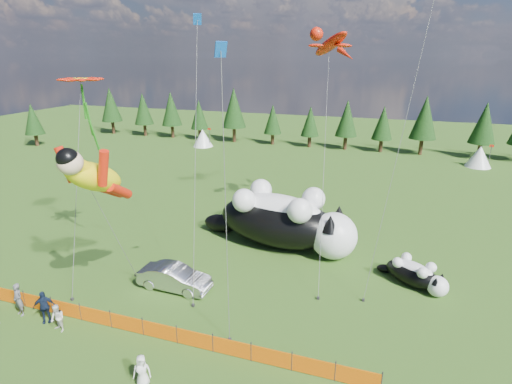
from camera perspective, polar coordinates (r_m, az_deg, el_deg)
ground at (r=24.75m, az=-9.78°, el=-15.82°), size 160.00×160.00×0.00m
safety_fence at (r=22.39m, az=-13.59°, el=-18.74°), size 22.06×0.06×1.10m
tree_line at (r=64.32m, az=9.14°, el=9.77°), size 90.00×4.00×8.00m
festival_tents at (r=59.09m, az=18.79°, el=5.63°), size 50.00×3.20×2.80m
cat_large at (r=30.41m, az=4.00°, el=-3.94°), size 12.74×6.00×4.62m
cat_small at (r=27.81m, az=21.82°, el=-10.82°), size 4.35×3.35×1.75m
car at (r=26.13m, az=-11.56°, el=-11.90°), size 4.71×1.73×1.54m
spectator_a at (r=26.82m, az=-30.84°, el=-13.07°), size 0.81×0.63×1.96m
spectator_b at (r=24.55m, az=-26.50°, el=-15.87°), size 0.86×0.64×1.58m
spectator_c at (r=25.51m, az=-28.02°, el=-14.28°), size 1.25×1.12×1.92m
spectator_e at (r=19.93m, az=-15.99°, el=-23.38°), size 0.93×0.79×1.62m
superhero_kite at (r=22.84m, az=-22.07°, el=2.01°), size 4.59×5.74×10.40m
gecko_kite at (r=32.38m, az=10.59°, el=20.04°), size 6.33×14.68×18.49m
flower_kite at (r=27.43m, az=-23.73°, el=14.16°), size 3.21×6.16×13.28m
diamond_kite_a at (r=26.50m, az=-8.42°, el=21.03°), size 2.55×6.73×17.31m
diamond_kite_c at (r=17.50m, az=-4.96°, el=16.77°), size 0.83×0.82×14.90m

